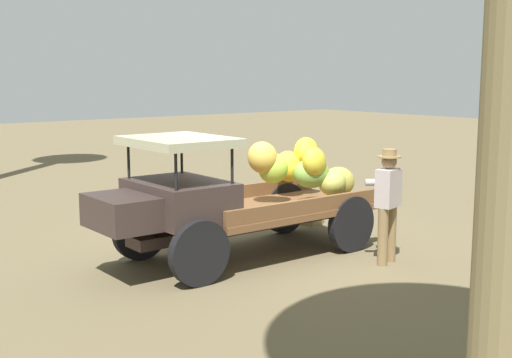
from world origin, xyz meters
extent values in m
plane|color=brown|center=(0.00, 0.00, 0.00)|extent=(60.00, 60.00, 0.00)
cube|color=#382B28|center=(0.50, 0.23, 0.49)|extent=(4.00, 0.46, 0.16)
cylinder|color=black|center=(1.95, 1.02, 0.44)|extent=(0.88, 0.14, 0.88)
cylinder|color=black|center=(1.95, -0.58, 0.44)|extent=(0.88, 0.14, 0.88)
cylinder|color=black|center=(-0.85, 1.03, 0.44)|extent=(0.88, 0.14, 0.88)
cylinder|color=black|center=(-0.85, -0.57, 0.44)|extent=(0.88, 0.14, 0.88)
cube|color=brown|center=(0.05, 0.23, 0.67)|extent=(3.01, 1.73, 0.10)
cube|color=brown|center=(0.05, 1.03, 0.83)|extent=(3.00, 0.09, 0.22)
cube|color=brown|center=(0.05, -0.57, 0.83)|extent=(3.00, 0.09, 0.22)
cube|color=#382B28|center=(1.75, 0.22, 0.99)|extent=(1.11, 1.52, 0.55)
cube|color=#382B28|center=(2.65, 0.22, 0.94)|extent=(0.70, 1.07, 0.44)
cylinder|color=black|center=(2.19, 0.87, 1.54)|extent=(0.04, 0.04, 0.55)
cylinder|color=black|center=(2.19, -0.43, 1.54)|extent=(0.04, 0.04, 0.55)
cylinder|color=black|center=(1.31, 0.87, 1.54)|extent=(0.04, 0.04, 0.55)
cylinder|color=black|center=(1.31, -0.42, 1.54)|extent=(0.04, 0.04, 0.55)
cube|color=#AFAC8A|center=(1.75, 0.22, 1.82)|extent=(1.23, 1.52, 0.12)
ellipsoid|color=yellow|center=(-0.95, -0.13, 1.45)|extent=(0.70, 0.66, 0.54)
ellipsoid|color=#A6C73D|center=(-0.05, 0.09, 1.28)|extent=(0.61, 0.60, 0.50)
ellipsoid|color=#BBBE52|center=(-0.78, 0.67, 1.05)|extent=(0.67, 0.62, 0.42)
ellipsoid|color=#80AC44|center=(-0.48, 0.51, 1.21)|extent=(0.68, 0.61, 0.48)
ellipsoid|color=gold|center=(0.13, 0.04, 1.46)|extent=(0.50, 0.59, 0.61)
ellipsoid|color=yellow|center=(-0.63, -0.21, 1.23)|extent=(0.58, 0.62, 0.60)
ellipsoid|color=gold|center=(-0.58, 0.46, 1.19)|extent=(0.67, 0.71, 0.59)
ellipsoid|color=gold|center=(-0.44, 0.61, 1.40)|extent=(0.62, 0.59, 0.52)
ellipsoid|color=gold|center=(-1.04, 0.54, 1.02)|extent=(0.66, 0.56, 0.52)
cylinder|color=olive|center=(-0.65, 1.84, 0.42)|extent=(0.15, 0.15, 0.84)
cylinder|color=olive|center=(-0.91, 1.78, 0.42)|extent=(0.15, 0.15, 0.84)
cube|color=#B9ABA9|center=(-0.78, 1.81, 1.12)|extent=(0.45, 0.33, 0.55)
cylinder|color=#B9ABA9|center=(-0.66, 1.74, 1.20)|extent=(0.38, 0.32, 0.10)
cylinder|color=#B9ABA9|center=(-0.85, 1.69, 1.20)|extent=(0.26, 0.41, 0.10)
sphere|color=olive|center=(-0.78, 1.81, 1.50)|extent=(0.22, 0.22, 0.22)
cylinder|color=olive|center=(-0.78, 1.81, 1.57)|extent=(0.34, 0.34, 0.02)
cylinder|color=olive|center=(-0.78, 1.81, 1.63)|extent=(0.20, 0.20, 0.10)
cube|color=olive|center=(-1.65, -0.90, 0.21)|extent=(0.49, 0.63, 0.41)
camera|label=1|loc=(6.61, 8.16, 2.74)|focal=47.32mm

